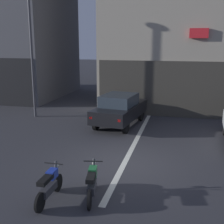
# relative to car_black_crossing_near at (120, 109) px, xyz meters

# --- Properties ---
(ground_plane) EXTENTS (120.00, 120.00, 0.00)m
(ground_plane) POSITION_rel_car_black_crossing_near_xyz_m (1.25, -4.96, -0.89)
(ground_plane) COLOR #333338
(lane_centre_line) EXTENTS (0.20, 18.00, 0.01)m
(lane_centre_line) POSITION_rel_car_black_crossing_near_xyz_m (1.25, 1.04, -0.88)
(lane_centre_line) COLOR silver
(lane_centre_line) RESTS_ON ground
(car_black_crossing_near) EXTENTS (2.30, 4.30, 1.64)m
(car_black_crossing_near) POSITION_rel_car_black_crossing_near_xyz_m (0.00, 0.00, 0.00)
(car_black_crossing_near) COLOR black
(car_black_crossing_near) RESTS_ON ground
(car_blue_down_street) EXTENTS (1.96, 4.18, 1.64)m
(car_blue_down_street) POSITION_rel_car_black_crossing_near_xyz_m (2.97, 5.16, 0.00)
(car_blue_down_street) COLOR black
(car_blue_down_street) RESTS_ON ground
(street_lamp) EXTENTS (0.36, 0.36, 7.01)m
(street_lamp) POSITION_rel_car_black_crossing_near_xyz_m (-5.18, 0.67, 3.36)
(street_lamp) COLOR #47474C
(street_lamp) RESTS_ON ground
(motorcycle_blue_row_leftmost) EXTENTS (0.55, 1.67, 0.98)m
(motorcycle_blue_row_leftmost) POSITION_rel_car_black_crossing_near_xyz_m (-0.23, -7.95, -0.43)
(motorcycle_blue_row_leftmost) COLOR black
(motorcycle_blue_row_leftmost) RESTS_ON ground
(motorcycle_green_row_left_mid) EXTENTS (0.55, 1.66, 0.98)m
(motorcycle_green_row_left_mid) POSITION_rel_car_black_crossing_near_xyz_m (0.85, -7.52, -0.43)
(motorcycle_green_row_left_mid) COLOR black
(motorcycle_green_row_left_mid) RESTS_ON ground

